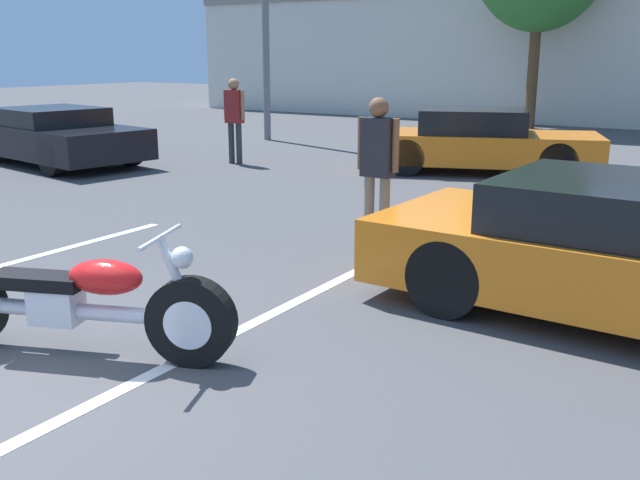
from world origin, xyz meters
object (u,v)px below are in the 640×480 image
at_px(motorcycle, 73,304).
at_px(parked_car_left_row, 56,136).
at_px(parked_car_mid_row, 479,142).
at_px(spectator_near_motorcycle, 378,160).
at_px(spectator_by_show_car, 234,113).

height_order(motorcycle, parked_car_left_row, parked_car_left_row).
bearing_deg(parked_car_mid_row, motorcycle, -107.32).
bearing_deg(spectator_near_motorcycle, spectator_by_show_car, 142.50).
distance_m(motorcycle, spectator_by_show_car, 9.68).
bearing_deg(parked_car_left_row, parked_car_mid_row, 34.58).
distance_m(motorcycle, parked_car_left_row, 10.27).
bearing_deg(motorcycle, parked_car_left_row, 121.53).
height_order(motorcycle, spectator_near_motorcycle, spectator_near_motorcycle).
distance_m(spectator_near_motorcycle, spectator_by_show_car, 7.02).
height_order(parked_car_mid_row, spectator_near_motorcycle, spectator_near_motorcycle).
xyz_separation_m(spectator_near_motorcycle, spectator_by_show_car, (-5.57, 4.27, -0.01)).
height_order(parked_car_left_row, spectator_by_show_car, spectator_by_show_car).
height_order(parked_car_mid_row, spectator_by_show_car, spectator_by_show_car).
distance_m(parked_car_left_row, spectator_near_motorcycle, 8.94).
distance_m(motorcycle, spectator_near_motorcycle, 4.00).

